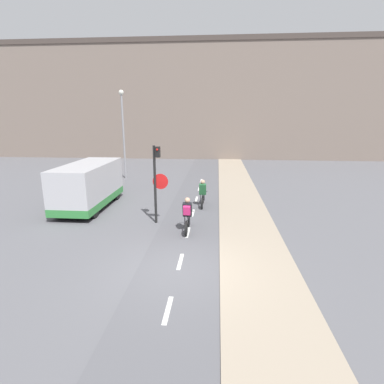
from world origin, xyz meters
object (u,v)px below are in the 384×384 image
Objects in this scene: traffic_light_pole at (157,176)px; van at (89,186)px; cyclist_near at (187,215)px; street_lamp_far at (123,125)px; cyclist_far at (203,194)px.

traffic_light_pole is 4.50m from van.
van is at bearing 151.35° from cyclist_near.
street_lamp_far is 3.81× the size of cyclist_near.
traffic_light_pole is 0.53× the size of street_lamp_far.
street_lamp_far is at bearing 92.90° from van.
street_lamp_far is 3.91× the size of cyclist_far.
street_lamp_far is at bearing 132.42° from cyclist_far.
van reaches higher than cyclist_near.
cyclist_near is at bearing -61.00° from street_lamp_far.
van is at bearing 153.18° from traffic_light_pole.
cyclist_far is 0.33× the size of van.
cyclist_near is 3.59m from cyclist_far.
cyclist_near reaches higher than cyclist_far.
traffic_light_pole is 10.46m from street_lamp_far.
cyclist_far is (1.84, 2.64, -1.44)m from traffic_light_pole.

